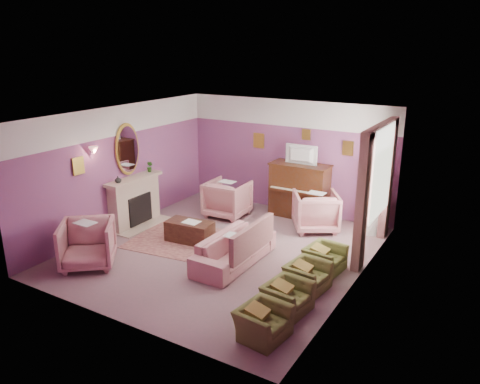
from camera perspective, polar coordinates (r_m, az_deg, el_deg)
The scene contains 48 objects.
floor at distance 9.76m, azimuth -2.04°, elevation -7.15°, with size 5.50×6.00×0.01m, color #836269.
ceiling at distance 8.95m, azimuth -2.24°, elevation 9.35°, with size 5.50×6.00×0.01m, color silver.
wall_back at distance 11.80m, azimuth 5.79°, elevation 4.38°, with size 5.50×0.02×2.80m, color #6E407C.
wall_front at distance 7.08m, azimuth -15.45°, elevation -5.35°, with size 5.50×0.02×2.80m, color #6E407C.
wall_left at distance 10.94m, azimuth -14.35°, elevation 2.86°, with size 0.02×6.00×2.80m, color #6E407C.
wall_right at distance 8.17m, azimuth 14.32°, elevation -2.14°, with size 0.02×6.00×2.80m, color #6E407C.
picture_rail_band at distance 11.60m, azimuth 5.94°, elevation 9.55°, with size 5.50×0.01×0.65m, color silver.
stripe_panel at distance 9.47m, azimuth 16.39°, elevation -1.66°, with size 0.01×3.00×2.15m, color #A9AE98.
fireplace_surround at distance 11.21m, azimuth -12.73°, elevation -1.21°, with size 0.30×1.40×1.10m, color #BEA58F.
fireplace_inset at distance 11.19m, azimuth -12.30°, elevation -2.02°, with size 0.18×0.72×0.68m, color black.
fire_ember at distance 11.23m, azimuth -12.09°, elevation -2.93°, with size 0.06×0.54×0.10m, color #FF1E01.
mantel_shelf at distance 11.02m, azimuth -12.81°, elevation 1.57°, with size 0.40×1.55×0.07m, color #BEA58F.
hearth at distance 11.26m, azimuth -11.80°, elevation -3.98°, with size 0.55×1.50×0.02m, color #BEA58F.
mirror_frame at distance 10.96m, azimuth -13.59°, elevation 5.09°, with size 0.04×0.72×1.20m, color gold.
mirror_glass at distance 10.94m, azimuth -13.49°, elevation 5.07°, with size 0.01×0.60×1.06m, color silver.
sconce_shade at distance 10.16m, azimuth -17.43°, elevation 4.84°, with size 0.20×0.20×0.16m, color pink.
piano at distance 11.52m, azimuth 7.25°, elevation 0.13°, with size 1.40×0.60×1.30m, color #3E1F10.
piano_keyshelf at distance 11.19m, azimuth 6.54°, elevation 0.01°, with size 1.30×0.12×0.06m, color #3E1F10.
piano_keys at distance 11.18m, azimuth 6.55°, elevation 0.20°, with size 1.20×0.08×0.02m, color beige.
piano_top at distance 11.34m, azimuth 7.38°, elevation 3.31°, with size 1.45×0.65×0.04m, color #3E1F10.
television at distance 11.23m, azimuth 7.33°, elevation 4.69°, with size 0.80×0.12×0.48m, color black.
print_back_left at distance 12.05m, azimuth 2.30°, elevation 6.29°, with size 0.30×0.03×0.38m, color gold.
print_back_right at distance 11.14m, azimuth 13.03°, elevation 5.22°, with size 0.26×0.03×0.34m, color gold.
print_back_mid at distance 11.45m, azimuth 8.08°, elevation 6.95°, with size 0.22×0.03×0.26m, color gold.
print_left_wall at distance 10.06m, azimuth -19.11°, elevation 3.03°, with size 0.03×0.28×0.36m, color gold.
window_blind at distance 9.53m, azimuth 16.89°, elevation 2.36°, with size 0.03×1.40×1.80m, color white.
curtain_left at distance 8.81m, azimuth 14.66°, elevation -1.41°, with size 0.16×0.34×2.60m, color #975D5F.
curtain_right at distance 10.52m, azimuth 17.54°, elevation 1.43°, with size 0.16×0.34×2.60m, color #975D5F.
pelmet at distance 9.37m, azimuth 16.89°, elevation 7.50°, with size 0.16×2.20×0.16m, color #975D5F.
mantel_plant at distance 11.36m, azimuth -10.94°, elevation 3.05°, with size 0.16×0.16×0.28m, color #275D1A.
mantel_vase at distance 10.65m, azimuth -14.64°, elevation 1.48°, with size 0.16×0.16×0.16m, color silver.
area_rug at distance 10.22m, azimuth -6.05°, elevation -6.01°, with size 2.50×1.80×0.01m, color #975B55.
coffee_table at distance 10.16m, azimuth -6.14°, elevation -4.81°, with size 1.00×0.50×0.45m, color #3D2216.
table_paper at distance 10.05m, azimuth -5.96°, elevation -3.65°, with size 0.35×0.28×0.01m, color silver.
sofa at distance 9.06m, azimuth -0.70°, elevation -6.34°, with size 0.67×2.01×0.81m, color tan.
sofa_throw at distance 8.80m, azimuth 1.53°, elevation -5.72°, with size 0.10×1.52×0.56m, color #975D5F.
floral_armchair_left at distance 11.49m, azimuth -1.55°, elevation -0.59°, with size 0.95×0.95×0.99m, color tan.
floral_armchair_right at distance 10.76m, azimuth 9.22°, elevation -2.09°, with size 0.95×0.95×0.99m, color tan.
floral_armchair_front at distance 9.38m, azimuth -18.14°, elevation -5.80°, with size 0.95×0.95×0.99m, color tan.
olive_chair_a at distance 6.98m, azimuth 2.83°, elevation -15.05°, with size 0.52×0.74×0.64m, color olive.
olive_chair_b at distance 7.61m, azimuth 5.80°, elevation -12.13°, with size 0.52×0.74×0.64m, color olive.
olive_chair_c at distance 8.28m, azimuth 8.25°, elevation -9.64°, with size 0.52×0.74×0.64m, color olive.
olive_chair_d at distance 8.97m, azimuth 10.30°, elevation -7.51°, with size 0.52×0.74×0.64m, color olive.
side_table at distance 10.95m, azimuth 15.69°, elevation -3.01°, with size 0.52×0.52×0.70m, color silver.
side_plant_big at distance 10.78m, azimuth 15.92°, elevation -0.42°, with size 0.30×0.30×0.34m, color #275D1A.
side_plant_small at distance 10.67m, azimuth 16.38°, elevation -0.82°, with size 0.16×0.16×0.28m, color #275D1A.
palm_pot at distance 10.99m, azimuth 15.57°, elevation -3.92°, with size 0.34×0.34×0.34m, color #A85E49.
palm_plant at distance 10.71m, azimuth 15.95°, elevation 0.52°, with size 0.76×0.76×1.44m, color #275D1A.
Camera 1 is at (4.82, -7.43, 4.09)m, focal length 35.00 mm.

